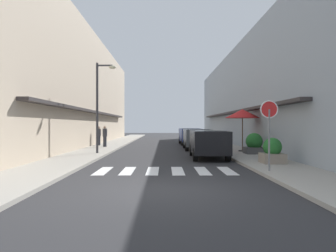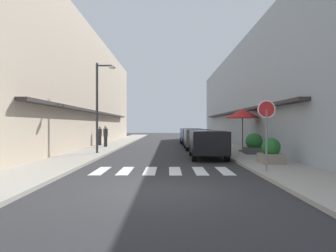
% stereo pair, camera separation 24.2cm
% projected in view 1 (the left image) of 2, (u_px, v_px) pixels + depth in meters
% --- Properties ---
extents(ground_plane, '(91.69, 91.69, 0.00)m').
position_uv_depth(ground_plane, '(165.00, 147.00, 25.13)').
color(ground_plane, '#2B2B2D').
extents(sidewalk_left, '(2.50, 58.35, 0.12)m').
position_uv_depth(sidewalk_left, '(107.00, 146.00, 25.07)').
color(sidewalk_left, '#9E998E').
rests_on(sidewalk_left, ground_plane).
extents(sidewalk_right, '(2.50, 58.35, 0.12)m').
position_uv_depth(sidewalk_right, '(222.00, 146.00, 25.18)').
color(sidewalk_right, '#9E998E').
rests_on(sidewalk_right, ground_plane).
extents(building_row_left, '(5.50, 39.51, 9.50)m').
position_uv_depth(building_row_left, '(64.00, 89.00, 26.10)').
color(building_row_left, '#C6B299').
rests_on(building_row_left, ground_plane).
extents(building_row_right, '(5.50, 39.51, 8.26)m').
position_uv_depth(building_row_right, '(264.00, 97.00, 26.30)').
color(building_row_right, '#939EA8').
rests_on(building_row_right, ground_plane).
extents(crosswalk, '(5.20, 2.20, 0.01)m').
position_uv_depth(crosswalk, '(165.00, 171.00, 12.03)').
color(crosswalk, silver).
rests_on(crosswalk, ground_plane).
extents(parked_car_near, '(1.90, 4.25, 1.47)m').
position_uv_depth(parked_car_near, '(208.00, 141.00, 16.57)').
color(parked_car_near, black).
rests_on(parked_car_near, ground_plane).
extents(parked_car_mid, '(1.84, 4.27, 1.47)m').
position_uv_depth(parked_car_mid, '(197.00, 137.00, 22.47)').
color(parked_car_mid, '#4C5156').
rests_on(parked_car_mid, ground_plane).
extents(parked_car_far, '(1.88, 4.43, 1.47)m').
position_uv_depth(parked_car_far, '(190.00, 134.00, 28.37)').
color(parked_car_far, navy).
rests_on(parked_car_far, ground_plane).
extents(round_street_sign, '(0.65, 0.07, 2.52)m').
position_uv_depth(round_street_sign, '(269.00, 117.00, 11.25)').
color(round_street_sign, slate).
rests_on(round_street_sign, sidewalk_right).
extents(street_lamp, '(1.19, 0.28, 5.29)m').
position_uv_depth(street_lamp, '(100.00, 98.00, 18.46)').
color(street_lamp, '#38383D').
rests_on(street_lamp, sidewalk_left).
extents(cafe_umbrella, '(2.17, 2.17, 2.63)m').
position_uv_depth(cafe_umbrella, '(242.00, 114.00, 19.73)').
color(cafe_umbrella, '#262626').
rests_on(cafe_umbrella, sidewalk_right).
extents(planter_corner, '(0.95, 0.95, 1.09)m').
position_uv_depth(planter_corner, '(272.00, 152.00, 13.59)').
color(planter_corner, gray).
rests_on(planter_corner, sidewalk_right).
extents(planter_midblock, '(1.08, 1.08, 1.18)m').
position_uv_depth(planter_midblock, '(254.00, 144.00, 18.11)').
color(planter_midblock, '#4C4C4C').
rests_on(planter_midblock, sidewalk_right).
extents(pedestrian_walking_near, '(0.34, 0.34, 1.58)m').
position_uv_depth(pedestrian_walking_near, '(105.00, 136.00, 23.84)').
color(pedestrian_walking_near, '#282B33').
rests_on(pedestrian_walking_near, sidewalk_left).
extents(pedestrian_walking_far, '(0.34, 0.34, 1.54)m').
position_uv_depth(pedestrian_walking_far, '(99.00, 135.00, 25.47)').
color(pedestrian_walking_far, '#282B33').
rests_on(pedestrian_walking_far, sidewalk_left).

